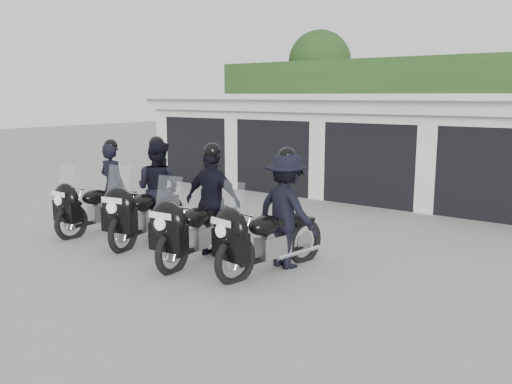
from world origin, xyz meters
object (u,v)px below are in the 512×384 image
Objects in this scene: police_bike_b at (152,195)px; police_bike_d at (278,217)px; police_bike_c at (206,209)px; police_bike_a at (101,194)px.

police_bike_b reaches higher than police_bike_d.
police_bike_b is at bearing 164.69° from police_bike_c.
police_bike_a is at bearing 175.82° from police_bike_b.
police_bike_a is at bearing -167.85° from police_bike_d.
police_bike_c reaches higher than police_bike_d.
police_bike_a is 0.95× the size of police_bike_b.
police_bike_d is (1.40, 0.25, 0.00)m from police_bike_c.
police_bike_b is at bearing -170.57° from police_bike_d.
police_bike_c is at bearing -3.03° from police_bike_a.
police_bike_a is 3.16m from police_bike_c.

